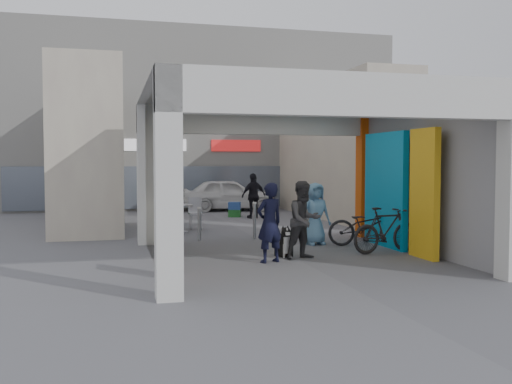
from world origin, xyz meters
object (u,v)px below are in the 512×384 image
object	(u,v)px
produce_stand	(162,217)
man_with_dog	(270,223)
man_back_turned	(304,220)
white_van	(229,194)
bicycle_front	(367,226)
man_crates	(254,196)
bicycle_rear	(386,230)
border_collie	(285,244)
man_elderly	(316,214)
cafe_set	(174,220)

from	to	relation	value
produce_stand	man_with_dog	bearing A→B (deg)	-68.63
man_back_turned	white_van	xyz separation A→B (m)	(0.86, 12.36, -0.15)
produce_stand	bicycle_front	xyz separation A→B (m)	(4.55, -5.58, 0.21)
man_back_turned	man_crates	xyz separation A→B (m)	(1.09, 8.86, -0.00)
bicycle_rear	white_van	distance (m)	12.15
man_back_turned	bicycle_front	distance (m)	2.56
produce_stand	bicycle_rear	xyz separation A→B (m)	(4.50, -6.71, 0.23)
border_collie	bicycle_front	xyz separation A→B (m)	(2.46, 1.09, 0.23)
man_back_turned	bicycle_rear	xyz separation A→B (m)	(2.07, 0.27, -0.31)
man_crates	bicycle_rear	distance (m)	8.65
border_collie	man_back_turned	distance (m)	0.72
man_elderly	bicycle_rear	distance (m)	2.00
bicycle_rear	man_elderly	bearing A→B (deg)	24.53
border_collie	man_with_dog	size ratio (longest dim) A/B	0.42
border_collie	white_van	distance (m)	12.12
border_collie	man_with_dog	distance (m)	0.94
bicycle_front	man_with_dog	bearing A→B (deg)	132.62
produce_stand	man_with_dog	world-z (taller)	man_with_dog
bicycle_rear	border_collie	bearing A→B (deg)	79.89
bicycle_rear	man_crates	bearing A→B (deg)	-2.82
cafe_set	white_van	distance (m)	7.42
produce_stand	man_crates	world-z (taller)	man_crates
cafe_set	bicycle_rear	size ratio (longest dim) A/B	0.93
man_crates	man_with_dog	bearing A→B (deg)	63.34
man_back_turned	bicycle_rear	bearing A→B (deg)	-10.14
cafe_set	man_back_turned	xyz separation A→B (m)	(2.18, -5.60, 0.49)
man_with_dog	man_back_turned	world-z (taller)	man_back_turned
man_with_dog	produce_stand	bearing A→B (deg)	-97.07
cafe_set	white_van	bearing A→B (deg)	65.77
man_with_dog	bicycle_front	world-z (taller)	man_with_dog
cafe_set	man_back_turned	bearing A→B (deg)	-68.72
man_back_turned	bicycle_front	size ratio (longest dim) A/B	0.87
border_collie	man_elderly	size ratio (longest dim) A/B	0.45
man_back_turned	man_with_dog	bearing A→B (deg)	179.73
produce_stand	man_back_turned	size ratio (longest dim) A/B	0.68
man_crates	man_elderly	bearing A→B (deg)	74.27
cafe_set	bicycle_rear	world-z (taller)	bicycle_rear
man_with_dog	white_van	distance (m)	12.74
cafe_set	white_van	xyz separation A→B (m)	(3.04, 6.76, 0.34)
cafe_set	man_elderly	size ratio (longest dim) A/B	1.04
bicycle_rear	man_back_turned	bearing A→B (deg)	88.13
man_with_dog	bicycle_rear	distance (m)	2.98
border_collie	cafe_set	bearing A→B (deg)	87.42
bicycle_rear	man_with_dog	bearing A→B (deg)	91.07
produce_stand	man_elderly	world-z (taller)	man_elderly
cafe_set	produce_stand	distance (m)	1.41
white_van	produce_stand	bearing A→B (deg)	152.79
produce_stand	man_elderly	bearing A→B (deg)	-47.11
cafe_set	bicycle_front	distance (m)	6.02
white_van	border_collie	bearing A→B (deg)	178.56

